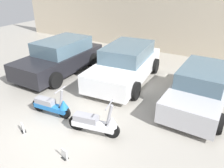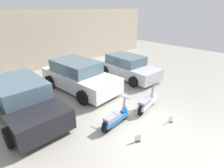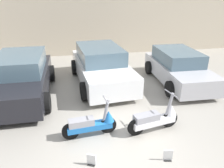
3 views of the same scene
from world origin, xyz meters
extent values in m
plane|color=#9E998E|center=(0.00, 0.00, 0.00)|extent=(28.00, 28.00, 0.00)
cube|color=beige|center=(0.00, 8.58, 1.86)|extent=(19.60, 0.12, 3.72)
cylinder|color=black|center=(-0.12, 0.83, 0.22)|extent=(0.44, 0.12, 0.43)
cylinder|color=black|center=(-1.07, 0.73, 0.22)|extent=(0.44, 0.12, 0.43)
cube|color=#1E66B2|center=(-0.60, 0.78, 0.27)|extent=(1.15, 0.38, 0.15)
cube|color=gray|center=(-0.80, 0.76, 0.43)|extent=(0.65, 0.32, 0.17)
cylinder|color=gray|center=(-0.17, 0.82, 0.65)|extent=(0.21, 0.09, 0.61)
cylinder|color=gray|center=(-0.17, 0.82, 0.96)|extent=(0.08, 0.50, 0.03)
cone|color=#1E66B2|center=(-0.10, 0.83, 0.49)|extent=(0.32, 0.32, 0.28)
cylinder|color=black|center=(1.55, 0.78, 0.23)|extent=(0.46, 0.17, 0.46)
cylinder|color=black|center=(0.56, 0.59, 0.23)|extent=(0.46, 0.17, 0.46)
cube|color=silver|center=(1.06, 0.69, 0.28)|extent=(1.22, 0.51, 0.16)
cube|color=gray|center=(0.85, 0.64, 0.45)|extent=(0.71, 0.39, 0.18)
cylinder|color=gray|center=(1.50, 0.77, 0.69)|extent=(0.22, 0.12, 0.65)
cylinder|color=gray|center=(1.50, 0.77, 1.01)|extent=(0.13, 0.52, 0.03)
cone|color=silver|center=(1.57, 0.79, 0.51)|extent=(0.36, 0.36, 0.30)
cube|color=black|center=(-2.68, 3.49, 0.53)|extent=(1.80, 4.22, 0.70)
cube|color=slate|center=(-2.69, 3.74, 1.15)|extent=(1.57, 2.37, 0.55)
cylinder|color=black|center=(-1.76, 2.20, 0.32)|extent=(0.23, 0.64, 0.64)
cylinder|color=black|center=(-1.79, 4.80, 0.32)|extent=(0.23, 0.64, 0.64)
cylinder|color=black|center=(-3.61, 4.78, 0.32)|extent=(0.23, 0.64, 0.64)
cube|color=white|center=(0.19, 4.17, 0.53)|extent=(2.14, 4.35, 0.70)
cube|color=slate|center=(0.17, 4.43, 1.15)|extent=(1.76, 2.49, 0.55)
cylinder|color=black|center=(1.22, 2.96, 0.32)|extent=(0.28, 0.66, 0.64)
cylinder|color=black|center=(-0.59, 2.79, 0.32)|extent=(0.28, 0.66, 0.64)
cylinder|color=black|center=(0.97, 5.56, 0.32)|extent=(0.28, 0.66, 0.64)
cylinder|color=black|center=(-0.84, 5.39, 0.32)|extent=(0.28, 0.66, 0.64)
cube|color=#B7B7BC|center=(3.19, 3.65, 0.47)|extent=(1.65, 3.79, 0.63)
cube|color=slate|center=(3.19, 3.88, 1.03)|extent=(1.42, 2.13, 0.49)
cylinder|color=black|center=(3.97, 2.47, 0.29)|extent=(0.21, 0.58, 0.57)
cylinder|color=black|center=(2.35, 2.50, 0.29)|extent=(0.21, 0.58, 0.57)
cylinder|color=black|center=(4.02, 4.80, 0.29)|extent=(0.21, 0.58, 0.57)
cylinder|color=black|center=(2.40, 4.83, 0.29)|extent=(0.21, 0.58, 0.57)
cube|color=black|center=(-0.66, -0.25, 0.01)|extent=(0.20, 0.18, 0.01)
cube|color=white|center=(-0.66, -0.25, 0.13)|extent=(0.19, 0.11, 0.26)
cube|color=black|center=(0.99, -0.42, 0.01)|extent=(0.18, 0.15, 0.01)
cube|color=white|center=(0.99, -0.42, 0.13)|extent=(0.20, 0.07, 0.26)
camera|label=1|loc=(3.90, -3.17, 3.84)|focal=35.00mm
camera|label=2|loc=(-4.12, -2.82, 3.79)|focal=28.00mm
camera|label=3|loc=(-0.89, -3.87, 3.40)|focal=35.00mm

